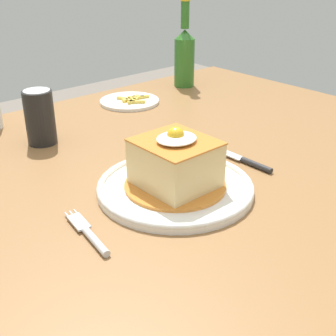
% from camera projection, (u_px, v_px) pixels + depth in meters
% --- Properties ---
extents(dining_table, '(1.38, 1.03, 0.76)m').
position_uv_depth(dining_table, '(167.00, 200.00, 0.99)').
color(dining_table, olive).
rests_on(dining_table, ground_plane).
extents(main_plate, '(0.29, 0.29, 0.02)m').
position_uv_depth(main_plate, '(175.00, 187.00, 0.83)').
color(main_plate, white).
rests_on(main_plate, dining_table).
extents(sandwich_meal, '(0.19, 0.19, 0.12)m').
position_uv_depth(sandwich_meal, '(175.00, 164.00, 0.81)').
color(sandwich_meal, orange).
rests_on(sandwich_meal, main_plate).
extents(fork, '(0.04, 0.14, 0.01)m').
position_uv_depth(fork, '(90.00, 235.00, 0.69)').
color(fork, silver).
rests_on(fork, dining_table).
extents(knife, '(0.02, 0.17, 0.01)m').
position_uv_depth(knife, '(247.00, 161.00, 0.93)').
color(knife, '#262628').
rests_on(knife, dining_table).
extents(soda_can, '(0.07, 0.07, 0.12)m').
position_uv_depth(soda_can, '(40.00, 117.00, 1.01)').
color(soda_can, black).
rests_on(soda_can, dining_table).
extents(beer_bottle_green, '(0.06, 0.06, 0.27)m').
position_uv_depth(beer_bottle_green, '(184.00, 55.00, 1.42)').
color(beer_bottle_green, '#2D6B23').
rests_on(beer_bottle_green, dining_table).
extents(side_plate_fries, '(0.17, 0.17, 0.02)m').
position_uv_depth(side_plate_fries, '(130.00, 101.00, 1.30)').
color(side_plate_fries, white).
rests_on(side_plate_fries, dining_table).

